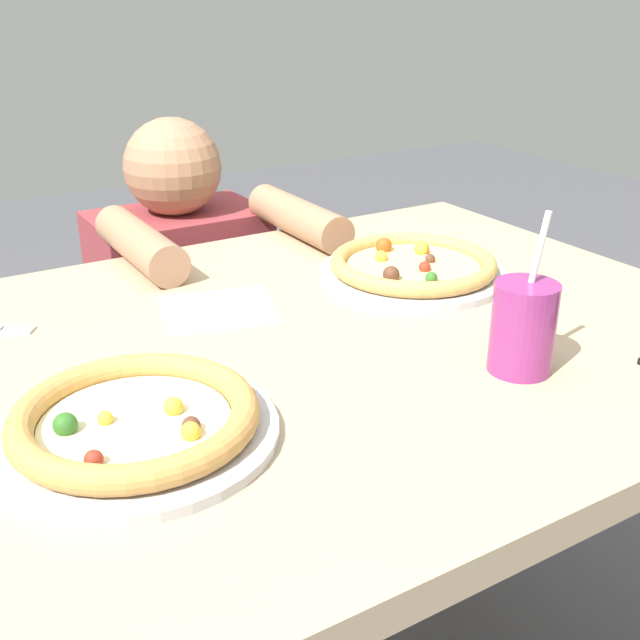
% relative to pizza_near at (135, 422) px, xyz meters
% --- Properties ---
extents(dining_table, '(1.31, 0.91, 0.75)m').
position_rel_pizza_near_xyz_m(dining_table, '(0.25, 0.13, -0.12)').
color(dining_table, tan).
rests_on(dining_table, ground).
extents(pizza_near, '(0.30, 0.30, 0.04)m').
position_rel_pizza_near_xyz_m(pizza_near, '(0.00, 0.00, 0.00)').
color(pizza_near, '#B7B7BC').
rests_on(pizza_near, dining_table).
extents(pizza_far, '(0.31, 0.31, 0.04)m').
position_rel_pizza_near_xyz_m(pizza_far, '(0.55, 0.24, -0.00)').
color(pizza_far, '#B7B7BC').
rests_on(pizza_far, dining_table).
extents(drink_cup_colored, '(0.08, 0.08, 0.20)m').
position_rel_pizza_near_xyz_m(drink_cup_colored, '(0.46, -0.09, 0.04)').
color(drink_cup_colored, '#8C2D72').
rests_on(drink_cup_colored, dining_table).
extents(paper_napkin, '(0.19, 0.18, 0.00)m').
position_rel_pizza_near_xyz_m(paper_napkin, '(0.22, 0.28, -0.02)').
color(paper_napkin, white).
rests_on(paper_napkin, dining_table).
extents(diner_seated, '(0.38, 0.51, 0.95)m').
position_rel_pizza_near_xyz_m(diner_seated, '(0.35, 0.75, -0.32)').
color(diner_seated, '#333847').
rests_on(diner_seated, ground).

